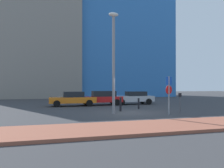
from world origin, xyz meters
The scene contains 13 objects.
ground_plane centered at (0.00, 0.00, 0.00)m, with size 120.00×120.00×0.00m, color #38383A.
sidewalk_brick centered at (0.00, -6.20, 0.07)m, with size 40.00×3.20×0.14m, color #93513D.
parked_car_orange centered at (-3.21, 6.86, 0.72)m, with size 4.52×1.95×1.41m.
parked_car_red centered at (-0.19, 7.27, 0.77)m, with size 4.41×2.11×1.45m.
parked_car_silver centered at (3.35, 7.35, 0.72)m, with size 4.45×2.01×1.38m.
parking_sign_post centered at (2.33, -1.80, 1.65)m, with size 0.58×0.20×2.63m.
parking_meter centered at (3.67, -1.09, 0.94)m, with size 0.18×0.14×1.45m.
street_lamp centered at (-1.21, -0.35, 4.22)m, with size 0.70×0.36×7.19m.
traffic_bollard_near centered at (1.88, 2.44, 0.46)m, with size 0.15×0.15×0.93m, color black.
traffic_bollard_mid centered at (-0.20, 1.11, 0.54)m, with size 0.17×0.17×1.09m, color black.
traffic_bollard_far centered at (-0.87, 0.87, 0.51)m, with size 0.15×0.15×1.01m, color black.
building_colorful_midrise centered at (8.66, 28.70, 15.32)m, with size 17.73×13.87×30.63m, color #3372BF.
building_under_construction centered at (-7.68, 27.70, 11.04)m, with size 15.29×13.55×22.08m, color gray.
Camera 1 is at (-5.96, -16.06, 1.97)m, focal length 37.29 mm.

